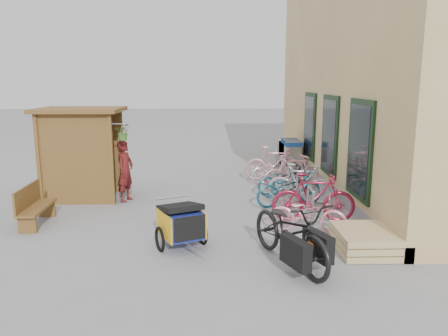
{
  "coord_description": "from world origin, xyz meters",
  "views": [
    {
      "loc": [
        0.21,
        -8.92,
        3.1
      ],
      "look_at": [
        0.5,
        1.5,
        1.0
      ],
      "focal_mm": 35.0,
      "sensor_mm": 36.0,
      "label": 1
    }
  ],
  "objects_px": {
    "kiosk": "(78,141)",
    "bike_3": "(301,183)",
    "child_trailer": "(181,222)",
    "shopping_carts": "(289,150)",
    "bike_4": "(284,179)",
    "bike_2": "(289,188)",
    "cargo_bike": "(291,232)",
    "bike_5": "(292,173)",
    "person_kiosk": "(125,171)",
    "bike_1": "(314,198)",
    "bench": "(33,205)",
    "bike_0": "(308,214)",
    "bike_6": "(275,170)",
    "pallet_stack": "(364,240)",
    "bike_7": "(274,164)"
  },
  "relations": [
    {
      "from": "cargo_bike",
      "to": "bike_7",
      "type": "xyz_separation_m",
      "value": [
        0.62,
        6.3,
        -0.03
      ]
    },
    {
      "from": "child_trailer",
      "to": "person_kiosk",
      "type": "xyz_separation_m",
      "value": [
        -1.66,
        3.29,
        0.29
      ]
    },
    {
      "from": "bench",
      "to": "bike_6",
      "type": "xyz_separation_m",
      "value": [
        5.82,
        3.83,
        -0.04
      ]
    },
    {
      "from": "cargo_bike",
      "to": "bike_0",
      "type": "relative_size",
      "value": 1.5
    },
    {
      "from": "kiosk",
      "to": "bike_2",
      "type": "distance_m",
      "value": 5.59
    },
    {
      "from": "kiosk",
      "to": "bike_4",
      "type": "height_order",
      "value": "kiosk"
    },
    {
      "from": "shopping_carts",
      "to": "person_kiosk",
      "type": "height_order",
      "value": "person_kiosk"
    },
    {
      "from": "bike_4",
      "to": "bike_6",
      "type": "height_order",
      "value": "bike_4"
    },
    {
      "from": "person_kiosk",
      "to": "bike_6",
      "type": "distance_m",
      "value": 4.63
    },
    {
      "from": "shopping_carts",
      "to": "bike_1",
      "type": "xyz_separation_m",
      "value": [
        -0.55,
        -6.26,
        -0.07
      ]
    },
    {
      "from": "bike_2",
      "to": "bike_7",
      "type": "distance_m",
      "value": 2.78
    },
    {
      "from": "bike_6",
      "to": "pallet_stack",
      "type": "bearing_deg",
      "value": 176.05
    },
    {
      "from": "person_kiosk",
      "to": "bike_1",
      "type": "xyz_separation_m",
      "value": [
        4.49,
        -1.83,
        -0.24
      ]
    },
    {
      "from": "cargo_bike",
      "to": "pallet_stack",
      "type": "bearing_deg",
      "value": -2.47
    },
    {
      "from": "bike_7",
      "to": "bench",
      "type": "bearing_deg",
      "value": 134.39
    },
    {
      "from": "bike_0",
      "to": "bike_2",
      "type": "bearing_deg",
      "value": 16.8
    },
    {
      "from": "kiosk",
      "to": "person_kiosk",
      "type": "xyz_separation_m",
      "value": [
        1.24,
        -0.28,
        -0.76
      ]
    },
    {
      "from": "kiosk",
      "to": "bike_0",
      "type": "bearing_deg",
      "value": -27.63
    },
    {
      "from": "person_kiosk",
      "to": "bike_6",
      "type": "relative_size",
      "value": 1.02
    },
    {
      "from": "bench",
      "to": "bike_7",
      "type": "distance_m",
      "value": 7.09
    },
    {
      "from": "bike_4",
      "to": "bike_6",
      "type": "relative_size",
      "value": 1.0
    },
    {
      "from": "bench",
      "to": "shopping_carts",
      "type": "distance_m",
      "value": 9.19
    },
    {
      "from": "bike_2",
      "to": "bike_4",
      "type": "distance_m",
      "value": 1.22
    },
    {
      "from": "shopping_carts",
      "to": "person_kiosk",
      "type": "relative_size",
      "value": 1.26
    },
    {
      "from": "bike_0",
      "to": "bike_2",
      "type": "xyz_separation_m",
      "value": [
        -0.04,
        1.96,
        0.05
      ]
    },
    {
      "from": "kiosk",
      "to": "bike_5",
      "type": "height_order",
      "value": "kiosk"
    },
    {
      "from": "kiosk",
      "to": "bike_3",
      "type": "height_order",
      "value": "kiosk"
    },
    {
      "from": "pallet_stack",
      "to": "child_trailer",
      "type": "height_order",
      "value": "child_trailer"
    },
    {
      "from": "kiosk",
      "to": "bench",
      "type": "relative_size",
      "value": 1.79
    },
    {
      "from": "shopping_carts",
      "to": "cargo_bike",
      "type": "xyz_separation_m",
      "value": [
        -1.46,
        -8.56,
        -0.04
      ]
    },
    {
      "from": "shopping_carts",
      "to": "person_kiosk",
      "type": "bearing_deg",
      "value": -138.69
    },
    {
      "from": "bike_0",
      "to": "bike_3",
      "type": "height_order",
      "value": "bike_3"
    },
    {
      "from": "cargo_bike",
      "to": "bike_0",
      "type": "xyz_separation_m",
      "value": [
        0.63,
        1.56,
        -0.17
      ]
    },
    {
      "from": "bench",
      "to": "bike_5",
      "type": "height_order",
      "value": "bike_5"
    },
    {
      "from": "child_trailer",
      "to": "bike_3",
      "type": "height_order",
      "value": "bike_3"
    },
    {
      "from": "cargo_bike",
      "to": "bike_5",
      "type": "bearing_deg",
      "value": 56.57
    },
    {
      "from": "cargo_bike",
      "to": "bike_6",
      "type": "relative_size",
      "value": 1.53
    },
    {
      "from": "bench",
      "to": "bike_3",
      "type": "distance_m",
      "value": 6.35
    },
    {
      "from": "bike_0",
      "to": "bike_1",
      "type": "bearing_deg",
      "value": -5.36
    },
    {
      "from": "bike_1",
      "to": "bike_0",
      "type": "bearing_deg",
      "value": 165.08
    },
    {
      "from": "bike_1",
      "to": "kiosk",
      "type": "bearing_deg",
      "value": 75.94
    },
    {
      "from": "child_trailer",
      "to": "shopping_carts",
      "type": "bearing_deg",
      "value": 41.88
    },
    {
      "from": "bike_0",
      "to": "bike_4",
      "type": "bearing_deg",
      "value": 15.39
    },
    {
      "from": "child_trailer",
      "to": "bike_0",
      "type": "relative_size",
      "value": 0.97
    },
    {
      "from": "shopping_carts",
      "to": "bike_6",
      "type": "xyz_separation_m",
      "value": [
        -0.85,
        -2.48,
        -0.21
      ]
    },
    {
      "from": "pallet_stack",
      "to": "bike_6",
      "type": "xyz_separation_m",
      "value": [
        -0.85,
        5.53,
        0.2
      ]
    },
    {
      "from": "bench",
      "to": "bike_5",
      "type": "bearing_deg",
      "value": 22.99
    },
    {
      "from": "cargo_bike",
      "to": "bike_4",
      "type": "relative_size",
      "value": 1.52
    },
    {
      "from": "bike_4",
      "to": "bench",
      "type": "bearing_deg",
      "value": 95.5
    },
    {
      "from": "bike_0",
      "to": "bike_2",
      "type": "height_order",
      "value": "bike_2"
    }
  ]
}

